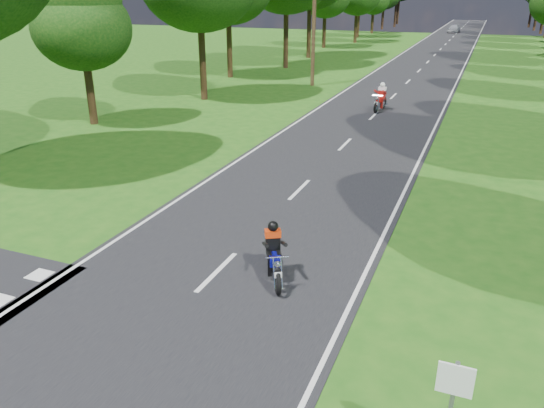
% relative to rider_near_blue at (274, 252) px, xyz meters
% --- Properties ---
extents(ground, '(160.00, 160.00, 0.00)m').
position_rel_rider_near_blue_xyz_m(ground, '(-1.37, -2.23, -0.71)').
color(ground, '#1D5313').
rests_on(ground, ground).
extents(main_road, '(7.00, 140.00, 0.02)m').
position_rel_rider_near_blue_xyz_m(main_road, '(-1.37, 47.77, -0.70)').
color(main_road, black).
rests_on(main_road, ground).
extents(road_markings, '(7.40, 140.00, 0.01)m').
position_rel_rider_near_blue_xyz_m(road_markings, '(-1.51, 45.90, -0.68)').
color(road_markings, silver).
rests_on(road_markings, main_road).
extents(telegraph_pole, '(1.20, 0.26, 8.00)m').
position_rel_rider_near_blue_xyz_m(telegraph_pole, '(-7.37, 25.77, 3.36)').
color(telegraph_pole, '#382616').
rests_on(telegraph_pole, ground).
extents(road_sign, '(0.45, 0.07, 2.00)m').
position_rel_rider_near_blue_xyz_m(road_sign, '(4.13, -4.24, 0.64)').
color(road_sign, slate).
rests_on(road_sign, ground).
extents(rider_near_blue, '(1.28, 1.71, 1.37)m').
position_rel_rider_near_blue_xyz_m(rider_near_blue, '(0.00, 0.00, 0.00)').
color(rider_near_blue, '#0C0E8C').
rests_on(rider_near_blue, main_road).
extents(rider_far_red, '(0.78, 1.88, 1.52)m').
position_rel_rider_near_blue_xyz_m(rider_far_red, '(-1.33, 19.18, 0.07)').
color(rider_far_red, '#A2110C').
rests_on(rider_far_red, main_road).
extents(distant_car, '(1.82, 3.84, 1.27)m').
position_rel_rider_near_blue_xyz_m(distant_car, '(-1.90, 79.22, -0.05)').
color(distant_car, '#BABCC2').
rests_on(distant_car, main_road).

